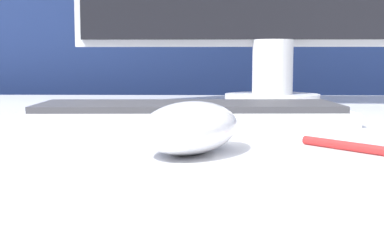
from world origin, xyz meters
name	(u,v)px	position (x,y,z in m)	size (l,w,h in m)	color
partition_panel	(213,83)	(0.00, 0.66, 0.75)	(5.00, 0.03, 1.49)	navy
computer_mouse_near	(191,127)	(-0.03, -0.24, 0.75)	(0.11, 0.14, 0.04)	white
keyboard	(188,112)	(-0.04, 0.00, 0.74)	(0.41, 0.16, 0.02)	white
pen	(369,149)	(0.12, -0.24, 0.73)	(0.09, 0.11, 0.01)	red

